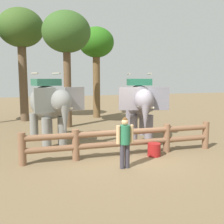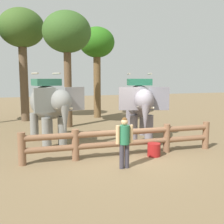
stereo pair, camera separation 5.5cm
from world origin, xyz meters
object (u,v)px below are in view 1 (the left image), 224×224
at_px(elephant_near_left, 49,104).
at_px(tree_far_left, 21,31).
at_px(log_fence, 124,139).
at_px(tree_deep_back, 96,46).
at_px(elephant_center, 139,103).
at_px(feed_bucket, 154,150).
at_px(tourist_woman_in_black, 125,139).
at_px(tree_back_center, 66,35).

relative_size(elephant_near_left, tree_far_left, 0.51).
bearing_deg(log_fence, tree_deep_back, 80.37).
xyz_separation_m(elephant_center, tree_far_left, (-4.69, 6.98, 3.83)).
bearing_deg(feed_bucket, elephant_center, 77.94).
bearing_deg(feed_bucket, tree_far_left, 114.12).
xyz_separation_m(log_fence, tourist_woman_in_black, (-0.43, -1.19, 0.30)).
bearing_deg(log_fence, tree_far_left, 109.46).
bearing_deg(tree_far_left, tourist_woman_in_black, -74.87).
distance_m(tourist_woman_in_black, feed_bucket, 1.79).
xyz_separation_m(elephant_near_left, tree_back_center, (1.36, 3.46, 3.34)).
distance_m(tree_far_left, tree_back_center, 3.73).
height_order(tree_far_left, tree_deep_back, tree_far_left).
bearing_deg(feed_bucket, tourist_woman_in_black, -149.86).
distance_m(elephant_near_left, elephant_center, 3.84).
relative_size(log_fence, feed_bucket, 15.22).
bearing_deg(tree_deep_back, tree_far_left, 179.74).
distance_m(log_fence, elephant_center, 2.72).
bearing_deg(tree_deep_back, tourist_woman_in_black, -100.85).
bearing_deg(tree_far_left, log_fence, -70.54).
relative_size(tree_back_center, feed_bucket, 13.57).
distance_m(tree_deep_back, feed_bucket, 10.39).
relative_size(tourist_woman_in_black, tree_deep_back, 0.26).
height_order(elephant_center, tree_deep_back, tree_deep_back).
height_order(elephant_center, tree_back_center, tree_back_center).
relative_size(elephant_center, tourist_woman_in_black, 2.23).
height_order(tourist_woman_in_black, feed_bucket, tourist_woman_in_black).
relative_size(elephant_near_left, tree_back_center, 0.56).
xyz_separation_m(log_fence, elephant_near_left, (-2.28, 2.61, 1.04)).
relative_size(tree_far_left, tree_deep_back, 1.14).
bearing_deg(elephant_center, elephant_near_left, 171.06).
distance_m(tourist_woman_in_black, tree_far_left, 11.49).
bearing_deg(tourist_woman_in_black, elephant_center, 58.78).
height_order(log_fence, elephant_center, elephant_center).
relative_size(log_fence, tree_back_center, 1.12).
bearing_deg(tree_back_center, feed_bucket, -73.31).
bearing_deg(log_fence, tourist_woman_in_black, -109.74).
relative_size(log_fence, tourist_woman_in_black, 4.45).
bearing_deg(tree_far_left, elephant_near_left, -82.01).
relative_size(elephant_near_left, elephant_center, 1.00).
bearing_deg(elephant_near_left, tree_deep_back, 59.13).
relative_size(log_fence, elephant_center, 1.99).
distance_m(log_fence, feed_bucket, 1.13).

